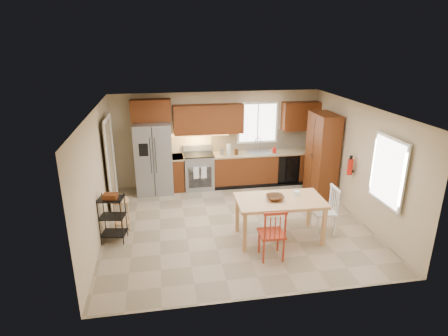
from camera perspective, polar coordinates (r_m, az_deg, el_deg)
floor at (r=8.21m, az=1.70°, el=-8.44°), size 5.50×5.50×0.00m
ceiling at (r=7.39m, az=1.89°, el=8.98°), size 5.50×5.00×0.02m
wall_back at (r=10.06m, az=-1.04°, el=4.49°), size 5.50×0.02×2.50m
wall_front at (r=5.49m, az=7.02°, el=-8.81°), size 5.50×0.02×2.50m
wall_left at (r=7.68m, az=-18.77°, el=-1.34°), size 0.02×5.00×2.50m
wall_right at (r=8.66m, az=19.92°, el=0.84°), size 0.02×5.00×2.50m
refrigerator at (r=9.70m, az=-10.67°, el=1.48°), size 0.92×0.75×1.82m
range_stove at (r=9.94m, az=-3.87°, el=-0.52°), size 0.76×0.63×0.92m
base_cabinet_narrow at (r=9.92m, az=-7.04°, el=-0.73°), size 0.30×0.60×0.90m
base_cabinet_run at (r=10.29m, az=6.36°, el=0.04°), size 2.92×0.60×0.90m
dishwasher at (r=10.19m, az=9.84°, el=-0.32°), size 0.60×0.02×0.78m
backsplash at (r=10.34m, az=6.08°, el=4.35°), size 2.92×0.03×0.55m
upper_over_fridge at (r=9.60m, az=-11.10°, el=8.61°), size 1.00×0.35×0.55m
upper_left_block at (r=9.73m, az=-2.37°, el=7.44°), size 1.80×0.35×0.75m
upper_right_block at (r=10.34m, az=11.63°, el=7.77°), size 1.00×0.35×0.75m
window_back at (r=10.17m, az=5.15°, el=6.89°), size 1.12×0.04×1.12m
sink at (r=10.11m, az=5.41°, el=2.17°), size 0.62×0.46×0.16m
undercab_glow at (r=9.76m, az=-4.07°, el=5.07°), size 1.60×0.30×0.01m
soap_bottle at (r=10.08m, az=7.67°, el=2.84°), size 0.09×0.09×0.19m
paper_towel at (r=9.83m, az=0.72°, el=2.86°), size 0.12×0.12×0.28m
canister_steel at (r=9.81m, az=-0.43°, el=2.52°), size 0.11×0.11×0.18m
canister_wood at (r=9.86m, az=1.90°, el=2.47°), size 0.10×0.10×0.14m
pantry at (r=9.60m, az=14.70°, el=1.86°), size 0.50×0.95×2.10m
fire_extinguisher at (r=8.78m, az=18.66°, el=0.18°), size 0.12×0.12×0.36m
window_right at (r=7.64m, az=23.73°, el=-0.47°), size 0.04×1.02×1.32m
doorway at (r=8.95m, az=-16.97°, el=0.38°), size 0.04×0.95×2.10m
dining_table at (r=7.56m, az=8.39°, el=-7.71°), size 1.73×1.01×0.83m
chair_red at (r=6.88m, az=7.27°, el=-9.75°), size 0.48×0.48×1.00m
chair_white at (r=7.89m, az=14.93°, el=-6.29°), size 0.48×0.48×1.00m
table_bowl at (r=7.35m, az=7.76°, el=-4.83°), size 0.35×0.35×0.08m
table_jar at (r=7.58m, az=11.00°, el=-3.99°), size 0.14×0.14×0.16m
bar_stool at (r=8.02m, az=-15.34°, el=-7.01°), size 0.39×0.39×0.73m
utility_cart at (r=7.68m, az=-16.60°, el=-7.42°), size 0.53×0.45×0.95m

